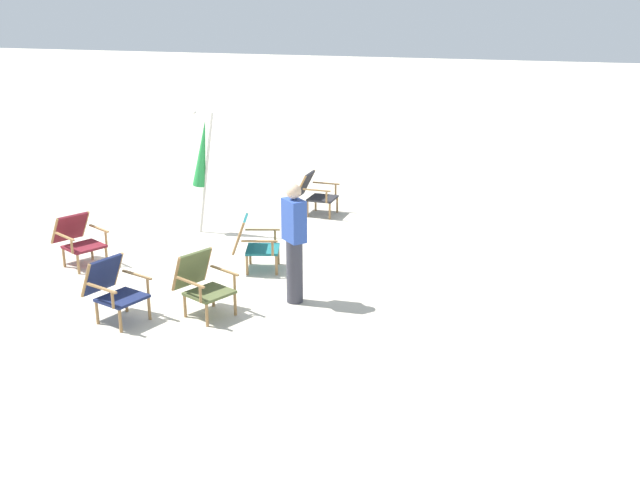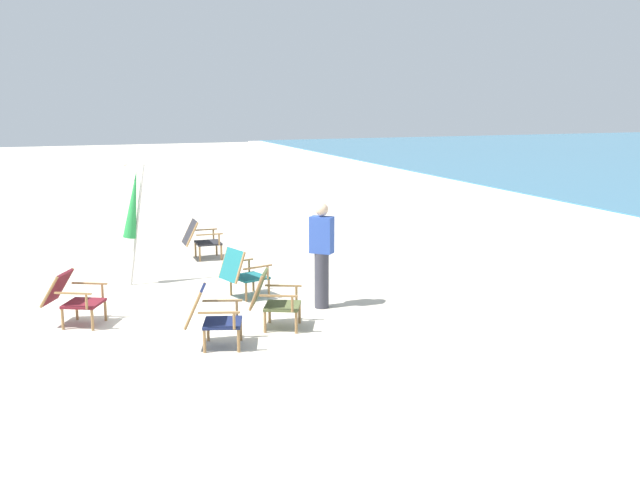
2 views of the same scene
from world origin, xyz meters
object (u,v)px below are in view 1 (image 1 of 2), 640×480
(umbrella_furled_green, at_px, (202,154))
(beach_chair_mid_center, at_px, (201,282))
(beach_chair_front_right, at_px, (78,238))
(beach_chair_far_center, at_px, (113,287))
(beach_chair_back_right, at_px, (314,192))
(person_near_chairs, at_px, (294,242))
(beach_chair_front_left, at_px, (252,242))

(umbrella_furled_green, bearing_deg, beach_chair_mid_center, 24.96)
(beach_chair_front_right, bearing_deg, beach_chair_far_center, 45.16)
(beach_chair_mid_center, relative_size, beach_chair_far_center, 1.01)
(beach_chair_front_right, relative_size, beach_chair_far_center, 1.11)
(beach_chair_far_center, bearing_deg, umbrella_furled_green, -172.30)
(beach_chair_front_right, distance_m, beach_chair_back_right, 4.51)
(beach_chair_back_right, bearing_deg, umbrella_furled_green, -41.33)
(umbrella_furled_green, height_order, person_near_chairs, umbrella_furled_green)
(beach_chair_mid_center, relative_size, person_near_chairs, 0.53)
(beach_chair_front_right, xyz_separation_m, beach_chair_front_left, (-0.57, 2.63, 0.01))
(beach_chair_mid_center, relative_size, beach_chair_back_right, 1.09)
(beach_chair_far_center, xyz_separation_m, person_near_chairs, (-1.21, 2.00, 0.41))
(person_near_chairs, bearing_deg, beach_chair_mid_center, -54.93)
(beach_chair_front_left, height_order, beach_chair_back_right, beach_chair_front_left)
(beach_chair_front_left, bearing_deg, beach_chair_back_right, -179.28)
(beach_chair_back_right, height_order, beach_chair_far_center, beach_chair_far_center)
(beach_chair_mid_center, height_order, beach_chair_back_right, beach_chair_mid_center)
(beach_chair_mid_center, height_order, beach_chair_far_center, beach_chair_mid_center)
(beach_chair_front_right, height_order, beach_chair_far_center, beach_chair_far_center)
(beach_chair_back_right, xyz_separation_m, umbrella_furled_green, (1.65, -1.45, 0.95))
(beach_chair_front_right, distance_m, beach_chair_mid_center, 2.85)
(umbrella_furled_green, bearing_deg, beach_chair_far_center, 7.70)
(beach_chair_far_center, bearing_deg, beach_chair_mid_center, 116.99)
(beach_chair_mid_center, distance_m, beach_chair_back_right, 4.82)
(beach_chair_front_left, relative_size, beach_chair_back_right, 1.03)
(beach_chair_front_left, xyz_separation_m, beach_chair_far_center, (2.20, -0.99, -0.00))
(beach_chair_mid_center, relative_size, umbrella_furled_green, 0.41)
(beach_chair_front_right, relative_size, umbrella_furled_green, 0.45)
(beach_chair_back_right, distance_m, person_near_chairs, 4.26)
(beach_chair_far_center, relative_size, umbrella_furled_green, 0.41)
(beach_chair_front_left, relative_size, umbrella_furled_green, 0.39)
(beach_chair_front_left, xyz_separation_m, beach_chair_back_right, (-3.13, -0.04, -0.01))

